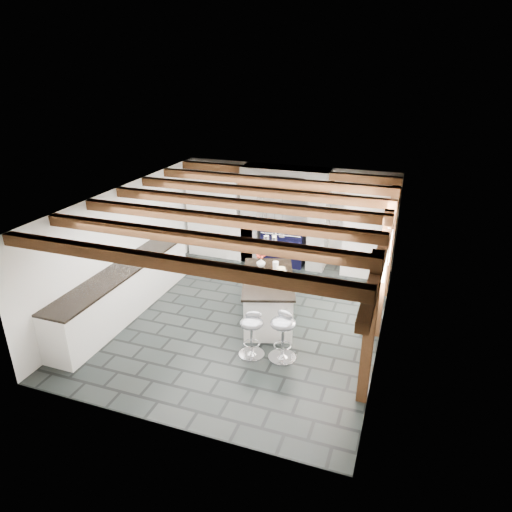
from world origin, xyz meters
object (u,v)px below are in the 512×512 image
(kitchen_island, at_px, (268,298))
(bar_stool_far, at_px, (252,329))
(range_cooker, at_px, (284,244))
(bar_stool_near, at_px, (283,330))

(kitchen_island, distance_m, bar_stool_far, 1.20)
(range_cooker, distance_m, kitchen_island, 2.63)
(bar_stool_near, distance_m, bar_stool_far, 0.52)
(bar_stool_near, bearing_deg, kitchen_island, 141.45)
(range_cooker, distance_m, bar_stool_far, 3.83)
(bar_stool_far, bearing_deg, kitchen_island, 76.61)
(range_cooker, bearing_deg, bar_stool_near, -73.92)
(kitchen_island, xyz_separation_m, bar_stool_near, (0.62, -1.12, 0.09))
(kitchen_island, height_order, bar_stool_near, kitchen_island)
(range_cooker, xyz_separation_m, kitchen_island, (0.45, -2.60, -0.03))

